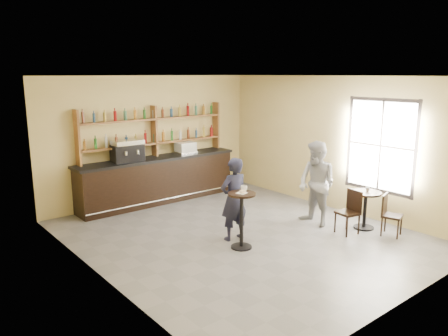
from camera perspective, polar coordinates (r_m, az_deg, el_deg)
floor at (r=9.07m, az=2.25°, el=-8.75°), size 7.00×7.00×0.00m
ceiling at (r=8.47m, az=2.43°, el=11.91°), size 7.00×7.00×0.00m
wall_back at (r=11.44m, az=-9.39°, el=3.80°), size 7.00×0.00×7.00m
wall_front at (r=6.51m, az=23.26°, el=-3.44°), size 7.00×0.00×7.00m
wall_left at (r=7.05m, az=-16.26°, el=-1.78°), size 0.00×7.00×7.00m
wall_right at (r=10.82m, az=14.33°, el=3.10°), size 0.00×7.00×7.00m
window_pane at (r=10.15m, az=19.78°, el=2.75°), size 0.00×2.00×2.00m
window_frame at (r=10.14m, az=19.76°, el=2.74°), size 0.04×1.70×2.10m
shelf_unit at (r=11.30m, az=-9.09°, el=4.78°), size 4.00×0.26×1.40m
liquor_bottles at (r=11.28m, az=-9.12°, el=5.64°), size 3.68×0.10×1.00m
bar_counter at (r=11.31m, az=-8.56°, el=-1.50°), size 4.33×0.84×1.17m
espresso_machine at (r=10.75m, az=-12.52°, el=2.22°), size 0.77×0.54×0.52m
pastry_case at (r=11.61m, az=-5.06°, el=2.64°), size 0.55×0.47×0.30m
pedestal_table at (r=8.27m, az=2.31°, el=-6.89°), size 0.69×0.69×1.08m
napkin at (r=8.11m, az=2.35°, el=-3.27°), size 0.21×0.21×0.00m
donut at (r=8.10m, az=2.45°, el=-3.10°), size 0.13×0.13×0.05m
cup_pedestal at (r=8.25m, az=2.62°, el=-2.64°), size 0.13×0.13×0.10m
man_main at (r=8.60m, az=1.28°, el=-4.09°), size 0.64×0.45×1.66m
cafe_table at (r=9.80m, az=17.92°, el=-5.25°), size 0.66×0.66×0.81m
cup_cafe at (r=9.72m, az=18.25°, el=-2.68°), size 0.11×0.11×0.08m
chair_west at (r=9.37m, az=15.84°, el=-5.59°), size 0.45×0.45×0.91m
chair_south at (r=9.54m, az=21.12°, el=-5.80°), size 0.47×0.47×0.86m
patron_second at (r=9.60m, az=12.02°, el=-2.05°), size 0.77×0.95×1.84m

